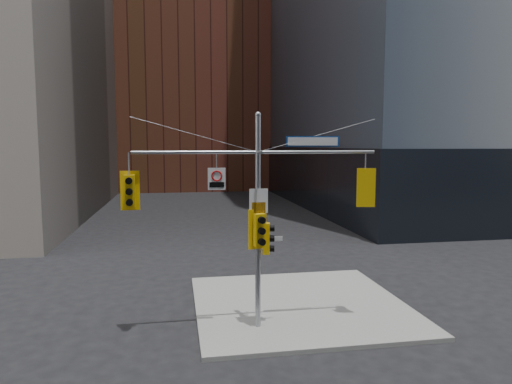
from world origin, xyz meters
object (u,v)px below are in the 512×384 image
object	(u,v)px
signal_assembly	(258,201)
street_sign_blade	(313,141)
traffic_light_west_arm	(130,191)
traffic_light_pole_front	(259,230)
traffic_light_pole_side	(268,238)
traffic_light_east_arm	(365,187)
regulatory_sign_arm	(217,178)

from	to	relation	value
signal_assembly	street_sign_blade	world-z (taller)	signal_assembly
signal_assembly	street_sign_blade	xyz separation A→B (m)	(1.84, 0.00, 1.93)
traffic_light_west_arm	traffic_light_pole_front	xyz separation A→B (m)	(4.07, -0.28, -1.31)
street_sign_blade	signal_assembly	bearing A→B (deg)	-177.85
traffic_light_pole_side	street_sign_blade	distance (m)	3.55
traffic_light_west_arm	traffic_light_east_arm	xyz separation A→B (m)	(7.78, -0.01, 0.00)
signal_assembly	traffic_light_pole_front	size ratio (longest dim) A/B	6.07
traffic_light_east_arm	street_sign_blade	size ratio (longest dim) A/B	0.73
traffic_light_west_arm	traffic_light_pole_side	bearing A→B (deg)	-1.24
traffic_light_pole_front	regulatory_sign_arm	size ratio (longest dim) A/B	1.85
signal_assembly	traffic_light_pole_front	bearing A→B (deg)	-90.27
traffic_light_east_arm	traffic_light_west_arm	bearing A→B (deg)	10.75
traffic_light_pole_side	street_sign_blade	world-z (taller)	street_sign_blade
traffic_light_west_arm	signal_assembly	bearing A→B (deg)	-1.22
traffic_light_west_arm	traffic_light_pole_front	distance (m)	4.28
traffic_light_west_arm	regulatory_sign_arm	xyz separation A→B (m)	(2.72, -0.03, 0.37)
signal_assembly	traffic_light_east_arm	world-z (taller)	signal_assembly
street_sign_blade	regulatory_sign_arm	xyz separation A→B (m)	(-3.19, -0.02, -1.18)
street_sign_blade	regulatory_sign_arm	bearing A→B (deg)	-177.53
traffic_light_pole_front	signal_assembly	bearing A→B (deg)	78.20
signal_assembly	traffic_light_pole_side	distance (m)	1.31
signal_assembly	traffic_light_east_arm	distance (m)	3.73
traffic_light_pole_front	street_sign_blade	bearing A→B (deg)	-3.19
street_sign_blade	regulatory_sign_arm	distance (m)	3.40
traffic_light_east_arm	traffic_light_pole_side	bearing A→B (deg)	10.89
traffic_light_pole_side	traffic_light_pole_front	size ratio (longest dim) A/B	0.78
traffic_light_east_arm	traffic_light_pole_front	distance (m)	3.94
traffic_light_east_arm	regulatory_sign_arm	size ratio (longest dim) A/B	1.85
signal_assembly	traffic_light_east_arm	xyz separation A→B (m)	(3.71, 0.00, 0.38)
regulatory_sign_arm	traffic_light_east_arm	bearing A→B (deg)	6.22
traffic_light_west_arm	street_sign_blade	size ratio (longest dim) A/B	0.69
traffic_light_east_arm	regulatory_sign_arm	bearing A→B (deg)	11.08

